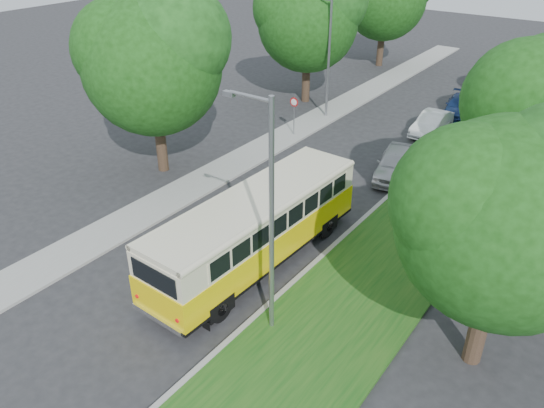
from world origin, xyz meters
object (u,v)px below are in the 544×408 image
Objects in this scene: vintage_bus at (256,230)px; car_white at (432,123)px; lamppost_far at (328,55)px; lamppost_near at (269,215)px; car_blue at (459,106)px; car_silver at (395,163)px; car_grey at (496,78)px.

vintage_bus reaches higher than car_white.
lamppost_far is at bearing 114.01° from vintage_bus.
lamppost_near is 4.67m from vintage_bus.
lamppost_far is at bearing -153.26° from car_blue.
car_silver reaches higher than car_blue.
vintage_bus is 21.41m from car_blue.
car_blue is at bearing 77.71° from car_silver.
car_grey is at bearing 90.40° from vintage_bus.
lamppost_far is 1.77× the size of car_blue.
lamppost_near is 32.33m from car_grey.
car_blue is at bearing 94.26° from lamppost_near.
lamppost_far is at bearing 115.71° from lamppost_near.
car_silver is (7.53, -5.58, -3.37)m from lamppost_far.
car_white is (-0.68, 6.82, -0.08)m from car_silver.
car_white is at bearing 90.47° from vintage_bus.
car_grey is at bearing 92.97° from lamppost_near.
lamppost_far reaches higher than car_grey.
car_blue is 0.91× the size of car_grey.
vintage_bus is at bearing -103.21° from car_blue.
vintage_bus is 2.53× the size of car_white.
car_grey is at bearing 76.44° from car_silver.
lamppost_near reaches higher than car_silver.
vintage_bus is 17.11m from car_white.
car_white is at bearing -104.13° from car_grey.
car_silver is (1.17, 10.26, -0.77)m from vintage_bus.
vintage_bus is 10.35m from car_silver.
vintage_bus is (6.36, -15.83, -2.60)m from lamppost_far.
car_silver is at bearing 85.62° from vintage_bus.
car_blue is (7.12, 5.54, -3.50)m from lamppost_far.
lamppost_near is 20.20m from car_white.
lamppost_near is at bearing -99.34° from car_grey.
car_blue is at bearing 37.92° from lamppost_far.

